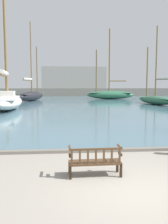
{
  "coord_description": "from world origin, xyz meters",
  "views": [
    {
      "loc": [
        -1.79,
        -6.25,
        2.79
      ],
      "look_at": [
        -0.42,
        10.0,
        1.0
      ],
      "focal_mm": 40.0,
      "sensor_mm": 36.0,
      "label": 1
    }
  ],
  "objects_px": {
    "park_bench": "(95,161)",
    "sailboat_distant_harbor": "(31,95)",
    "sailboat_far_starboard": "(156,99)",
    "sailboat_far_port": "(7,99)",
    "sailboat_outer_port": "(110,94)"
  },
  "relations": [
    {
      "from": "park_bench",
      "to": "sailboat_outer_port",
      "type": "relative_size",
      "value": 0.12
    },
    {
      "from": "park_bench",
      "to": "sailboat_outer_port",
      "type": "distance_m",
      "value": 40.25
    },
    {
      "from": "park_bench",
      "to": "sailboat_far_starboard",
      "type": "distance_m",
      "value": 28.72
    },
    {
      "from": "sailboat_outer_port",
      "to": "park_bench",
      "type": "bearing_deg",
      "value": -101.42
    },
    {
      "from": "park_bench",
      "to": "sailboat_distant_harbor",
      "type": "bearing_deg",
      "value": 100.01
    },
    {
      "from": "sailboat_distant_harbor",
      "to": "sailboat_far_port",
      "type": "relative_size",
      "value": 0.93
    },
    {
      "from": "sailboat_far_starboard",
      "to": "sailboat_distant_harbor",
      "type": "bearing_deg",
      "value": 152.22
    },
    {
      "from": "park_bench",
      "to": "sailboat_far_starboard",
      "type": "xyz_separation_m",
      "value": [
        11.88,
        26.14,
        0.41
      ]
    },
    {
      "from": "sailboat_far_starboard",
      "to": "park_bench",
      "type": "bearing_deg",
      "value": -114.43
    },
    {
      "from": "sailboat_far_starboard",
      "to": "sailboat_outer_port",
      "type": "height_order",
      "value": "sailboat_outer_port"
    },
    {
      "from": "park_bench",
      "to": "sailboat_far_port",
      "type": "xyz_separation_m",
      "value": [
        -7.16,
        20.94,
        0.69
      ]
    },
    {
      "from": "sailboat_far_starboard",
      "to": "sailboat_far_port",
      "type": "bearing_deg",
      "value": -164.72
    },
    {
      "from": "park_bench",
      "to": "sailboat_far_starboard",
      "type": "height_order",
      "value": "sailboat_far_starboard"
    },
    {
      "from": "sailboat_distant_harbor",
      "to": "sailboat_far_starboard",
      "type": "xyz_separation_m",
      "value": [
        18.19,
        -9.58,
        -0.18
      ]
    },
    {
      "from": "park_bench",
      "to": "sailboat_distant_harbor",
      "type": "height_order",
      "value": "sailboat_distant_harbor"
    }
  ]
}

